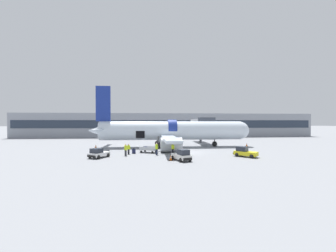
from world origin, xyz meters
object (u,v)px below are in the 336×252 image
(baggage_cart_loading, at_px, (149,150))
(ground_crew_supervisor, at_px, (157,148))
(baggage_tug_mid, at_px, (182,156))
(ground_crew_loader_a, at_px, (129,149))
(baggage_tug_rear, at_px, (98,153))
(ground_crew_loader_b, at_px, (126,149))
(ground_crew_driver, at_px, (173,148))
(suitcase_on_tarmac_upright, at_px, (134,151))
(baggage_tug_lead, at_px, (245,152))
(airplane, at_px, (170,131))

(baggage_cart_loading, height_order, ground_crew_supervisor, ground_crew_supervisor)
(baggage_tug_mid, distance_m, ground_crew_loader_a, 9.81)
(baggage_tug_rear, height_order, ground_crew_supervisor, ground_crew_supervisor)
(baggage_cart_loading, height_order, ground_crew_loader_a, ground_crew_loader_a)
(ground_crew_loader_b, xyz_separation_m, ground_crew_driver, (7.31, 0.75, -0.02))
(ground_crew_loader_b, height_order, suitcase_on_tarmac_upright, ground_crew_loader_b)
(baggage_tug_lead, xyz_separation_m, ground_crew_driver, (-10.32, 3.23, 0.29))
(airplane, bearing_deg, baggage_tug_lead, -52.92)
(ground_crew_loader_a, bearing_deg, airplane, 50.50)
(ground_crew_loader_b, bearing_deg, baggage_tug_rear, -157.79)
(ground_crew_loader_a, relative_size, suitcase_on_tarmac_upright, 1.89)
(baggage_tug_lead, relative_size, baggage_tug_rear, 1.00)
(baggage_tug_rear, distance_m, ground_crew_driver, 11.22)
(baggage_tug_mid, bearing_deg, ground_crew_driver, 96.07)
(ground_crew_loader_b, bearing_deg, baggage_tug_lead, -8.01)
(suitcase_on_tarmac_upright, bearing_deg, airplane, 51.72)
(airplane, xyz_separation_m, ground_crew_supervisor, (-3.05, -10.02, -2.25))
(baggage_cart_loading, xyz_separation_m, suitcase_on_tarmac_upright, (-2.48, -0.87, -0.10))
(ground_crew_loader_a, height_order, ground_crew_loader_b, ground_crew_loader_b)
(baggage_tug_lead, bearing_deg, baggage_cart_loading, 158.99)
(baggage_cart_loading, distance_m, ground_crew_loader_b, 4.62)
(baggage_cart_loading, relative_size, ground_crew_loader_a, 2.31)
(baggage_tug_mid, height_order, ground_crew_loader_a, ground_crew_loader_a)
(airplane, bearing_deg, suitcase_on_tarmac_upright, -128.28)
(baggage_tug_mid, height_order, ground_crew_loader_b, ground_crew_loader_b)
(baggage_tug_lead, xyz_separation_m, ground_crew_supervisor, (-12.90, 3.02, 0.34))
(baggage_tug_rear, distance_m, ground_crew_loader_b, 3.99)
(baggage_tug_mid, distance_m, ground_crew_supervisor, 6.16)
(baggage_tug_mid, height_order, ground_crew_supervisor, ground_crew_supervisor)
(baggage_tug_lead, xyz_separation_m, baggage_cart_loading, (-14.08, 5.41, -0.16))
(baggage_tug_lead, height_order, baggage_tug_mid, baggage_tug_mid)
(ground_crew_driver, relative_size, suitcase_on_tarmac_upright, 2.04)
(airplane, distance_m, ground_crew_supervisor, 10.71)
(baggage_tug_lead, bearing_deg, ground_crew_loader_b, 171.99)
(airplane, bearing_deg, baggage_tug_rear, -133.53)
(ground_crew_loader_a, xyz_separation_m, ground_crew_driver, (7.01, -0.73, 0.07))
(airplane, height_order, baggage_tug_rear, airplane)
(baggage_cart_loading, bearing_deg, baggage_tug_mid, -60.46)
(ground_crew_driver, height_order, suitcase_on_tarmac_upright, ground_crew_driver)
(baggage_tug_lead, bearing_deg, baggage_tug_mid, -166.96)
(ground_crew_supervisor, bearing_deg, suitcase_on_tarmac_upright, 157.43)
(airplane, relative_size, baggage_cart_loading, 8.78)
(baggage_tug_rear, bearing_deg, suitcase_on_tarmac_upright, 36.85)
(airplane, distance_m, baggage_tug_lead, 16.54)
(ground_crew_driver, bearing_deg, ground_crew_loader_b, -174.14)
(baggage_tug_lead, bearing_deg, ground_crew_supervisor, 166.84)
(baggage_tug_mid, xyz_separation_m, baggage_tug_rear, (-11.57, 3.23, -0.05))
(baggage_tug_lead, relative_size, ground_crew_loader_a, 2.03)
(ground_crew_loader_b, bearing_deg, baggage_tug_mid, -30.97)
(airplane, height_order, baggage_tug_lead, airplane)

